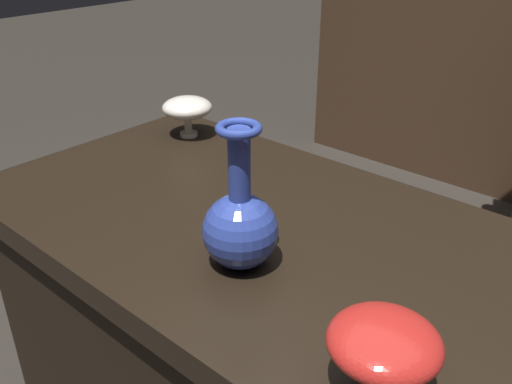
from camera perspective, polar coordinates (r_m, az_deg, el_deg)
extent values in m
cube|color=black|center=(1.03, 1.40, -4.64)|extent=(1.20, 0.64, 0.05)
sphere|color=#2D429E|center=(0.88, -1.64, -4.07)|extent=(0.12, 0.12, 0.12)
cylinder|color=#2D429E|center=(0.82, -1.74, 2.62)|extent=(0.03, 0.03, 0.12)
torus|color=#2D429E|center=(0.80, -1.80, 6.58)|extent=(0.07, 0.07, 0.01)
cylinder|color=red|center=(0.70, 12.70, -17.79)|extent=(0.02, 0.02, 0.04)
ellipsoid|color=red|center=(0.67, 13.12, -14.94)|extent=(0.13, 0.13, 0.05)
cylinder|color=silver|center=(1.42, -6.97, 5.98)|extent=(0.04, 0.04, 0.01)
cylinder|color=silver|center=(1.41, -7.03, 6.91)|extent=(0.02, 0.02, 0.04)
ellipsoid|color=silver|center=(1.40, -7.13, 8.67)|extent=(0.12, 0.12, 0.05)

